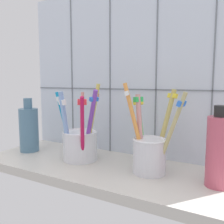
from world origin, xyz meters
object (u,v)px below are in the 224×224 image
at_px(toothbrush_cup_right, 149,150).
at_px(toothbrush_cup_left, 80,142).
at_px(soap_bottle, 219,150).
at_px(ceramic_vase, 28,129).

bearing_deg(toothbrush_cup_right, toothbrush_cup_left, -178.32).
bearing_deg(soap_bottle, toothbrush_cup_right, 178.76).
bearing_deg(ceramic_vase, toothbrush_cup_right, 2.23).
bearing_deg(toothbrush_cup_left, soap_bottle, 0.42).
distance_m(toothbrush_cup_left, ceramic_vase, 0.17).
bearing_deg(toothbrush_cup_left, toothbrush_cup_right, 1.68).
height_order(toothbrush_cup_right, ceramic_vase, toothbrush_cup_right).
height_order(toothbrush_cup_right, soap_bottle, toothbrush_cup_right).
bearing_deg(toothbrush_cup_right, ceramic_vase, -177.77).
distance_m(toothbrush_cup_left, toothbrush_cup_right, 0.18).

